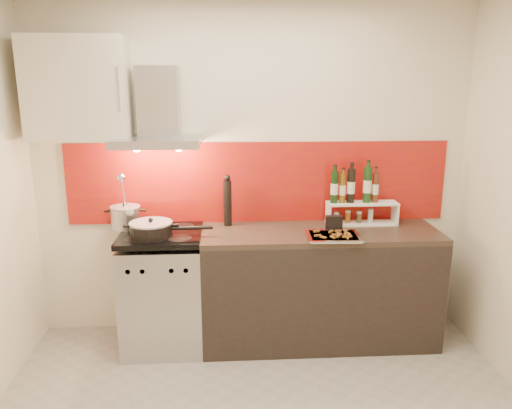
{
  "coord_description": "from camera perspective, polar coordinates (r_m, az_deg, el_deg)",
  "views": [
    {
      "loc": [
        -0.21,
        -2.48,
        2.02
      ],
      "look_at": [
        0.0,
        0.95,
        1.15
      ],
      "focal_mm": 35.0,
      "sensor_mm": 36.0,
      "label": 1
    }
  ],
  "objects": [
    {
      "name": "step_shelf",
      "position": [
        3.97,
        11.53,
        0.52
      ],
      "size": [
        0.55,
        0.15,
        0.46
      ],
      "color": "white",
      "rests_on": "counter"
    },
    {
      "name": "utensil_jar",
      "position": [
        3.86,
        -14.87,
        -1.05
      ],
      "size": [
        0.1,
        0.14,
        0.45
      ],
      "color": "silver",
      "rests_on": "range_stove"
    },
    {
      "name": "backsplash",
      "position": [
        3.95,
        0.33,
        2.55
      ],
      "size": [
        3.0,
        0.02,
        0.64
      ],
      "primitive_type": "cube",
      "color": "#9E2408",
      "rests_on": "back_wall"
    },
    {
      "name": "baking_tray",
      "position": [
        3.64,
        8.86,
        -3.59
      ],
      "size": [
        0.4,
        0.32,
        0.03
      ],
      "color": "silver",
      "rests_on": "counter"
    },
    {
      "name": "range_hood",
      "position": [
        3.75,
        -11.16,
        9.73
      ],
      "size": [
        0.62,
        0.5,
        0.61
      ],
      "color": "#B7B7BA",
      "rests_on": "back_wall"
    },
    {
      "name": "saute_pan",
      "position": [
        3.67,
        -11.79,
        -2.78
      ],
      "size": [
        0.6,
        0.31,
        0.14
      ],
      "color": "black",
      "rests_on": "range_stove"
    },
    {
      "name": "pepper_mill",
      "position": [
        3.87,
        -3.28,
        0.38
      ],
      "size": [
        0.06,
        0.06,
        0.4
      ],
      "color": "black",
      "rests_on": "counter"
    },
    {
      "name": "counter",
      "position": [
        3.97,
        7.18,
        -9.2
      ],
      "size": [
        1.8,
        0.6,
        0.9
      ],
      "color": "black",
      "rests_on": "ground"
    },
    {
      "name": "caddy_box",
      "position": [
        3.82,
        8.9,
        -2.06
      ],
      "size": [
        0.13,
        0.07,
        0.11
      ],
      "primitive_type": "cube",
      "rotation": [
        0.0,
        0.0,
        -0.11
      ],
      "color": "black",
      "rests_on": "counter"
    },
    {
      "name": "range_stove",
      "position": [
        3.93,
        -10.52,
        -9.69
      ],
      "size": [
        0.6,
        0.6,
        0.91
      ],
      "color": "#B7B7BA",
      "rests_on": "ground"
    },
    {
      "name": "upper_cabinet",
      "position": [
        3.84,
        -19.69,
        12.38
      ],
      "size": [
        0.7,
        0.35,
        0.72
      ],
      "primitive_type": "cube",
      "color": "beige",
      "rests_on": "back_wall"
    },
    {
      "name": "stock_pot",
      "position": [
        3.93,
        -14.68,
        -1.37
      ],
      "size": [
        0.23,
        0.23,
        0.2
      ],
      "color": "#B7B7BA",
      "rests_on": "range_stove"
    },
    {
      "name": "back_wall",
      "position": [
        3.95,
        -0.41,
        3.71
      ],
      "size": [
        3.4,
        0.02,
        2.6
      ],
      "primitive_type": "cube",
      "color": "silver",
      "rests_on": "ground"
    }
  ]
}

